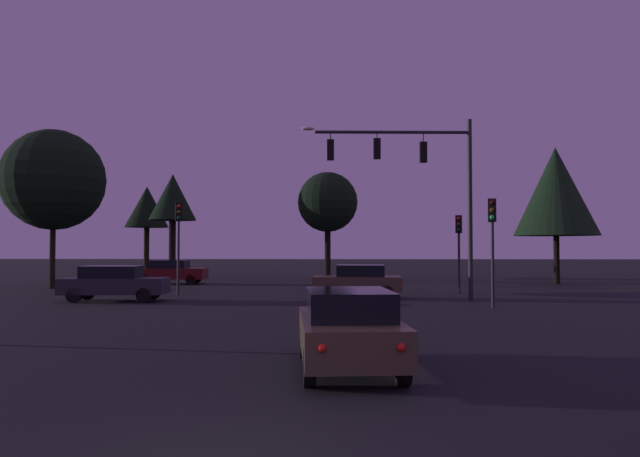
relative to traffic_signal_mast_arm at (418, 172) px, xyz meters
The scene contains 14 objects.
ground_plane 9.14m from the traffic_signal_mast_arm, 130.70° to the left, with size 168.00×168.00×0.00m, color black.
traffic_signal_mast_arm is the anchor object (origin of this frame).
traffic_light_corner_left 4.55m from the traffic_signal_mast_arm, 49.15° to the right, with size 0.36×0.38×4.20m.
traffic_light_corner_right 5.52m from the traffic_signal_mast_arm, 57.30° to the left, with size 0.37×0.39×3.94m.
traffic_light_median 11.81m from the traffic_signal_mast_arm, 166.58° to the left, with size 0.36×0.39×4.49m.
car_nearside_lane 15.34m from the traffic_signal_mast_arm, 103.12° to the right, with size 2.11×4.14×1.52m.
car_crossing_left 5.60m from the traffic_signal_mast_arm, 153.46° to the left, with size 4.10×1.96×1.52m.
car_crossing_right 14.02m from the traffic_signal_mast_arm, behind, with size 4.55×1.95×1.52m.
car_far_lane 18.73m from the traffic_signal_mast_arm, 141.39° to the left, with size 4.50×1.74×1.52m.
tree_behind_sign 22.64m from the traffic_signal_mast_arm, 133.31° to the left, with size 3.41×3.41×7.68m.
tree_left_far 16.66m from the traffic_signal_mast_arm, 104.67° to the left, with size 4.30×4.30×7.72m.
tree_center_horizon 20.77m from the traffic_signal_mast_arm, 160.55° to the left, with size 5.69×5.69×8.98m.
tree_right_cluster 15.63m from the traffic_signal_mast_arm, 48.72° to the left, with size 5.19×5.19×8.69m.
tree_lot_edge 28.99m from the traffic_signal_mast_arm, 131.43° to the left, with size 3.52×3.52×7.34m.
Camera 1 is at (1.21, -6.13, 2.32)m, focal length 32.44 mm.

